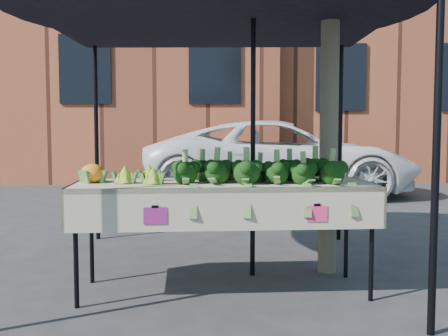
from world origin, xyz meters
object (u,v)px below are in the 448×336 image
table (224,237)px  vehicle (282,60)px  canopy (214,124)px  street_tree (331,7)px

table → vehicle: size_ratio=0.46×
canopy → vehicle: size_ratio=0.59×
canopy → street_tree: (1.05, 0.03, 1.05)m
street_tree → table: bearing=-148.3°
canopy → street_tree: bearing=1.5°
table → vehicle: 6.74m
table → street_tree: (0.95, 0.59, 1.97)m
canopy → vehicle: vehicle is taller
vehicle → canopy: bearing=170.7°
vehicle → street_tree: (-0.11, -5.68, -0.25)m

